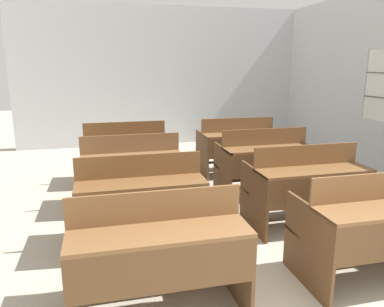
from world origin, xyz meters
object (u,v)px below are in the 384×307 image
object	(u,v)px
bench_front_right	(377,226)
bench_third_left	(132,170)
bench_front_left	(158,252)
bench_second_left	(141,199)
bench_back_right	(238,145)
bench_second_right	(306,185)
bench_back_left	(126,151)
bench_third_right	(265,161)

from	to	relation	value
bench_front_right	bench_third_left	bearing A→B (deg)	130.01
bench_front_left	bench_second_left	size ratio (longest dim) A/B	1.00
bench_third_left	bench_back_right	bearing A→B (deg)	30.13
bench_second_right	bench_back_left	bearing A→B (deg)	130.28
bench_front_right	bench_back_right	xyz separation A→B (m)	(-0.00, 3.33, 0.00)
bench_front_right	bench_front_left	bearing A→B (deg)	-179.89
bench_back_left	bench_front_left	bearing A→B (deg)	-90.00
bench_back_right	bench_front_left	bearing A→B (deg)	-119.37
bench_third_right	bench_back_right	distance (m)	1.09
bench_third_right	bench_back_right	world-z (taller)	same
bench_front_right	bench_back_left	bearing A→B (deg)	119.33
bench_front_right	bench_second_right	bearing A→B (deg)	90.28
bench_third_right	bench_back_right	xyz separation A→B (m)	(0.00, 1.09, 0.00)
bench_front_right	bench_back_right	world-z (taller)	same
bench_second_left	bench_back_left	bearing A→B (deg)	89.90
bench_second_left	bench_back_left	xyz separation A→B (m)	(0.00, 2.21, 0.00)
bench_back_left	bench_third_left	bearing A→B (deg)	-90.08
bench_second_left	bench_back_left	distance (m)	2.21
bench_back_left	bench_third_right	bearing A→B (deg)	-30.46
bench_front_left	bench_second_right	world-z (taller)	same
bench_third_left	bench_third_right	bearing A→B (deg)	0.04
bench_front_left	bench_front_right	size ratio (longest dim) A/B	1.00
bench_second_left	bench_second_right	world-z (taller)	same
bench_front_left	bench_second_left	distance (m)	1.13
bench_second_left	bench_back_left	size ratio (longest dim) A/B	1.00
bench_second_right	bench_back_right	bearing A→B (deg)	89.92
bench_third_right	bench_back_right	bearing A→B (deg)	89.82
bench_back_right	bench_third_right	bearing A→B (deg)	-90.18
bench_front_left	bench_second_right	bearing A→B (deg)	31.25
bench_third_left	bench_back_left	world-z (taller)	same
bench_back_left	bench_front_right	bearing A→B (deg)	-60.67
bench_second_right	bench_back_left	world-z (taller)	same
bench_front_left	bench_back_right	size ratio (longest dim) A/B	1.00
bench_second_left	bench_second_right	xyz separation A→B (m)	(1.88, 0.00, 0.00)
bench_front_left	bench_second_right	distance (m)	2.19
bench_second_left	bench_third_left	bearing A→B (deg)	89.88
bench_back_right	bench_second_right	bearing A→B (deg)	-90.08
bench_second_left	bench_back_right	size ratio (longest dim) A/B	1.00
bench_front_left	bench_front_right	world-z (taller)	same
bench_second_right	bench_third_right	distance (m)	1.11
bench_second_left	bench_third_right	size ratio (longest dim) A/B	1.00
bench_second_right	bench_third_right	size ratio (longest dim) A/B	1.00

